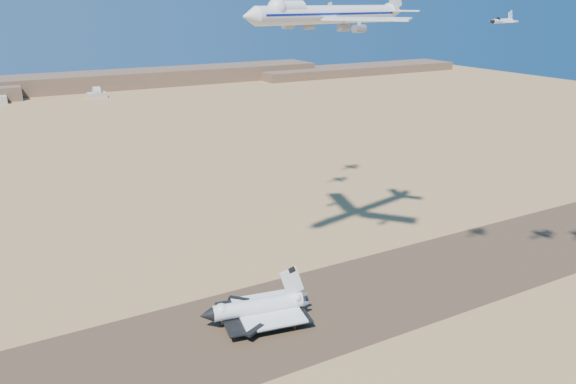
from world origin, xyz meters
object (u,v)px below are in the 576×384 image
carrier_747 (325,15)px  chase_jet_d (302,16)px  crew_b (295,328)px  chase_jet_a (502,21)px  shuttle (257,308)px  crew_a (289,321)px  crew_c (291,317)px  chase_jet_e (321,10)px

carrier_747 → chase_jet_d: size_ratio=4.86×
crew_b → chase_jet_a: bearing=-152.7°
shuttle → crew_a: shuttle is taller
crew_c → chase_jet_a: size_ratio=0.14×
carrier_747 → chase_jet_d: (19.36, 47.33, -1.78)m
crew_b → crew_c: size_ratio=0.97×
crew_a → chase_jet_a: 108.84m
crew_c → chase_jet_a: bearing=-175.6°
shuttle → chase_jet_d: bearing=60.9°
crew_c → chase_jet_d: 124.51m
carrier_747 → crew_c: bearing=-148.7°
crew_c → chase_jet_a: chase_jet_a is taller
chase_jet_a → chase_jet_d: (-9.91, 94.03, -0.66)m
crew_c → shuttle: bearing=-1.2°
crew_b → crew_c: 5.91m
crew_c → chase_jet_d: size_ratio=0.12×
crew_a → chase_jet_e: (67.27, 90.73, 91.81)m
shuttle → chase_jet_a: size_ratio=2.61×
crew_b → chase_jet_e: bearing=-83.4°
crew_b → chase_jet_e: (67.63, 95.11, 91.78)m
chase_jet_a → chase_jet_e: bearing=70.1°
chase_jet_d → crew_a: bearing=-131.3°
crew_b → crew_c: crew_c is taller
chase_jet_d → chase_jet_e: chase_jet_e is taller
shuttle → carrier_747: carrier_747 is taller
carrier_747 → crew_b: (-28.79, -31.48, -91.27)m
shuttle → crew_a: 10.82m
carrier_747 → crew_a: bearing=-148.9°
shuttle → chase_jet_d: (56.01, 68.46, 85.82)m
carrier_747 → chase_jet_a: bearing=-70.5°
chase_jet_e → shuttle: bearing=-146.3°
crew_a → chase_jet_e: size_ratio=0.11×
crew_c → chase_jet_e: bearing=-101.6°
shuttle → chase_jet_a: (65.92, -25.57, 86.48)m
crew_b → carrier_747: bearing=-90.4°
crew_c → carrier_747: bearing=-111.4°
crew_a → crew_b: size_ratio=0.96×
carrier_747 → crew_a: carrier_747 is taller
chase_jet_a → chase_jet_d: 94.55m
crew_a → chase_jet_a: size_ratio=0.13×
carrier_747 → crew_c: carrier_747 is taller
chase_jet_a → carrier_747: bearing=107.1°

